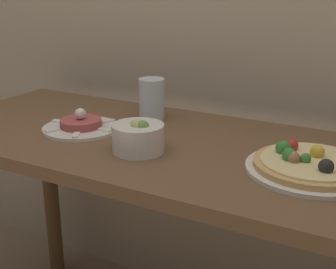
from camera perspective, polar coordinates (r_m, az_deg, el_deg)
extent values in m
cube|color=brown|center=(1.28, -0.35, -1.48)|extent=(1.47, 0.60, 0.03)
cylinder|color=brown|center=(1.98, -14.10, -6.73)|extent=(0.06, 0.06, 0.75)
cylinder|color=silver|center=(1.12, 17.07, -4.08)|extent=(0.30, 0.30, 0.01)
cylinder|color=tan|center=(1.12, 17.13, -3.53)|extent=(0.27, 0.27, 0.01)
cylinder|color=beige|center=(1.11, 17.17, -3.09)|extent=(0.23, 0.23, 0.00)
sphere|color=#B22D23|center=(1.16, 14.82, -1.28)|extent=(0.03, 0.03, 0.03)
sphere|color=gold|center=(1.14, 17.73, -2.02)|extent=(0.03, 0.03, 0.03)
sphere|color=black|center=(1.06, 18.72, -3.72)|extent=(0.03, 0.03, 0.03)
sphere|color=#997047|center=(1.09, 15.08, -2.75)|extent=(0.03, 0.03, 0.03)
sphere|color=#387F33|center=(1.10, 16.43, -2.83)|extent=(0.02, 0.02, 0.02)
sphere|color=#387F33|center=(1.10, 14.57, -2.45)|extent=(0.03, 0.03, 0.03)
sphere|color=#387F33|center=(1.14, 13.84, -1.59)|extent=(0.04, 0.04, 0.04)
cylinder|color=silver|center=(1.38, -10.54, 0.76)|extent=(0.22, 0.22, 0.01)
cylinder|color=#A84747|center=(1.38, -10.58, 1.40)|extent=(0.12, 0.12, 0.02)
sphere|color=silver|center=(1.37, -10.64, 2.50)|extent=(0.03, 0.03, 0.03)
cube|color=white|center=(1.33, -7.68, 0.55)|extent=(0.04, 0.02, 0.01)
cube|color=white|center=(1.41, -7.31, 1.63)|extent=(0.03, 0.04, 0.01)
cube|color=white|center=(1.46, -10.04, 2.10)|extent=(0.03, 0.04, 0.01)
cube|color=white|center=(1.43, -13.22, 1.57)|extent=(0.04, 0.02, 0.01)
cube|color=white|center=(1.35, -13.93, 0.50)|extent=(0.03, 0.04, 0.01)
cube|color=white|center=(1.30, -11.14, -0.07)|extent=(0.03, 0.04, 0.01)
cylinder|color=silver|center=(1.19, -3.66, -0.43)|extent=(0.13, 0.13, 0.07)
sphere|color=#668E42|center=(1.17, -3.16, 0.84)|extent=(0.04, 0.04, 0.04)
sphere|color=#A3B25B|center=(1.19, -4.03, 1.13)|extent=(0.03, 0.03, 0.03)
sphere|color=#A3B25B|center=(1.17, -3.80, 0.84)|extent=(0.04, 0.04, 0.04)
cylinder|color=silver|center=(1.45, -2.00, 4.35)|extent=(0.08, 0.08, 0.13)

